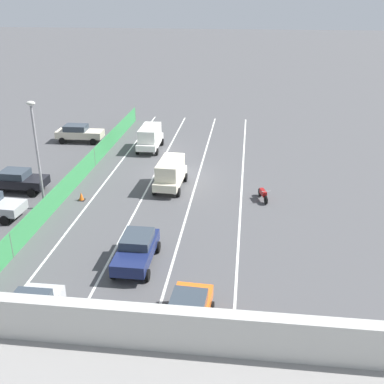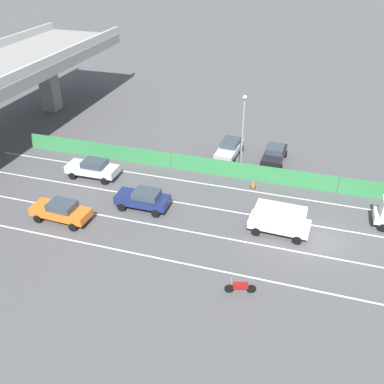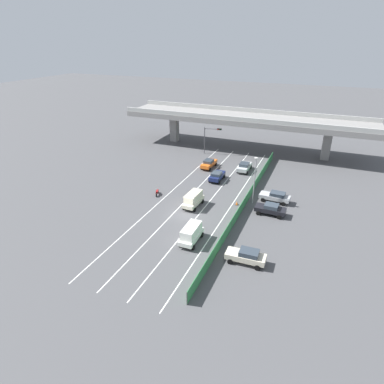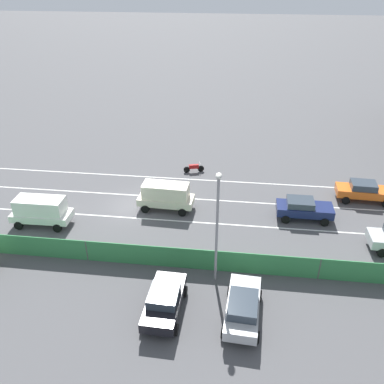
# 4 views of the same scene
# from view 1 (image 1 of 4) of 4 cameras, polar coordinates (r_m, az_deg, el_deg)

# --- Properties ---
(ground_plane) EXTENTS (300.00, 300.00, 0.00)m
(ground_plane) POSITION_cam_1_polar(r_m,az_deg,el_deg) (37.95, -1.85, 2.19)
(ground_plane) COLOR #4C4C4F
(lane_line_left_edge) EXTENTS (0.14, 48.68, 0.01)m
(lane_line_left_edge) POSITION_cam_1_polar(r_m,az_deg,el_deg) (31.74, 5.90, -2.35)
(lane_line_left_edge) COLOR silver
(lane_line_left_edge) RESTS_ON ground
(lane_line_mid_left) EXTENTS (0.14, 48.68, 0.01)m
(lane_line_mid_left) POSITION_cam_1_polar(r_m,az_deg,el_deg) (31.95, -0.42, -2.03)
(lane_line_mid_left) COLOR silver
(lane_line_mid_left) RESTS_ON ground
(lane_line_mid_right) EXTENTS (0.14, 48.68, 0.01)m
(lane_line_mid_right) POSITION_cam_1_polar(r_m,az_deg,el_deg) (32.55, -6.58, -1.70)
(lane_line_mid_right) COLOR silver
(lane_line_mid_right) RESTS_ON ground
(lane_line_right_edge) EXTENTS (0.14, 48.68, 0.01)m
(lane_line_right_edge) POSITION_cam_1_polar(r_m,az_deg,el_deg) (33.50, -12.45, -1.36)
(lane_line_right_edge) COLOR silver
(lane_line_right_edge) RESTS_ON ground
(green_fence) EXTENTS (0.10, 44.78, 1.54)m
(green_fence) POSITION_cam_1_polar(r_m,az_deg,el_deg) (33.85, -15.59, -0.01)
(green_fence) COLOR #338447
(green_fence) RESTS_ON ground
(car_sedan_silver) EXTENTS (2.04, 4.62, 1.67)m
(car_sedan_silver) POSITION_cam_1_polar(r_m,az_deg,el_deg) (21.75, -19.57, -14.30)
(car_sedan_silver) COLOR #B7BABC
(car_sedan_silver) RESTS_ON ground
(car_taxi_orange) EXTENTS (2.11, 4.65, 1.65)m
(car_taxi_orange) POSITION_cam_1_polar(r_m,az_deg,el_deg) (20.69, -0.61, -14.93)
(car_taxi_orange) COLOR orange
(car_taxi_orange) RESTS_ON ground
(car_van_white) EXTENTS (2.03, 4.40, 2.19)m
(car_van_white) POSITION_cam_1_polar(r_m,az_deg,el_deg) (43.66, -5.15, 6.71)
(car_van_white) COLOR silver
(car_van_white) RESTS_ON ground
(car_sedan_navy) EXTENTS (2.01, 4.23, 1.62)m
(car_sedan_navy) POSITION_cam_1_polar(r_m,az_deg,el_deg) (25.55, -6.77, -6.91)
(car_sedan_navy) COLOR navy
(car_sedan_navy) RESTS_ON ground
(car_van_cream) EXTENTS (2.13, 4.44, 2.19)m
(car_van_cream) POSITION_cam_1_polar(r_m,az_deg,el_deg) (34.86, -2.66, 2.39)
(car_van_cream) COLOR beige
(car_van_cream) RESTS_ON ground
(motorcycle) EXTENTS (0.78, 1.90, 0.93)m
(motorcycle) POSITION_cam_1_polar(r_m,az_deg,el_deg) (33.44, 8.63, -0.25)
(motorcycle) COLOR black
(motorcycle) RESTS_ON ground
(parked_sedan_cream) EXTENTS (4.51, 2.07, 1.69)m
(parked_sedan_cream) POSITION_cam_1_polar(r_m,az_deg,el_deg) (47.20, -13.58, 7.04)
(parked_sedan_cream) COLOR beige
(parked_sedan_cream) RESTS_ON ground
(parked_sedan_dark) EXTENTS (4.36, 2.13, 1.61)m
(parked_sedan_dark) POSITION_cam_1_polar(r_m,az_deg,el_deg) (36.74, -20.52, 1.41)
(parked_sedan_dark) COLOR black
(parked_sedan_dark) RESTS_ON ground
(street_lamp) EXTENTS (0.60, 0.36, 7.36)m
(street_lamp) POSITION_cam_1_polar(r_m,az_deg,el_deg) (32.02, -18.39, 5.35)
(street_lamp) COLOR gray
(street_lamp) RESTS_ON ground
(traffic_cone) EXTENTS (0.47, 0.47, 0.61)m
(traffic_cone) POSITION_cam_1_polar(r_m,az_deg,el_deg) (34.03, -13.31, -0.53)
(traffic_cone) COLOR orange
(traffic_cone) RESTS_ON ground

